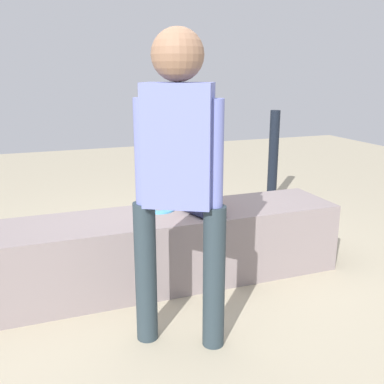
# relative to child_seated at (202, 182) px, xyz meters

# --- Properties ---
(ground_plane) EXTENTS (12.00, 12.00, 0.00)m
(ground_plane) POSITION_rel_child_seated_xyz_m (-0.27, 0.02, -0.73)
(ground_plane) COLOR tan
(concrete_ledge) EXTENTS (2.57, 0.57, 0.52)m
(concrete_ledge) POSITION_rel_child_seated_xyz_m (-0.27, 0.02, -0.47)
(concrete_ledge) COLOR gray
(concrete_ledge) RESTS_ON ground_plane
(child_seated) EXTENTS (0.29, 0.35, 0.48)m
(child_seated) POSITION_rel_child_seated_xyz_m (0.00, 0.00, 0.00)
(child_seated) COLOR #212546
(child_seated) RESTS_ON concrete_ledge
(adult_standing) EXTENTS (0.45, 0.35, 1.70)m
(adult_standing) POSITION_rel_child_seated_xyz_m (-0.42, -0.73, 0.29)
(adult_standing) COLOR #28353C
(adult_standing) RESTS_ON ground_plane
(cake_plate) EXTENTS (0.22, 0.22, 0.07)m
(cake_plate) POSITION_rel_child_seated_xyz_m (-0.28, 0.12, -0.19)
(cake_plate) COLOR #4CA5D8
(cake_plate) RESTS_ON concrete_ledge
(gift_bag) EXTENTS (0.18, 0.08, 0.30)m
(gift_bag) POSITION_rel_child_seated_xyz_m (-0.95, 0.52, -0.59)
(gift_bag) COLOR #4C99E0
(gift_bag) RESTS_ON ground_plane
(railing_post) EXTENTS (0.36, 0.36, 1.07)m
(railing_post) POSITION_rel_child_seated_xyz_m (1.46, 1.47, -0.33)
(railing_post) COLOR black
(railing_post) RESTS_ON ground_plane
(water_bottle_near_gift) EXTENTS (0.07, 0.07, 0.20)m
(water_bottle_near_gift) POSITION_rel_child_seated_xyz_m (-1.11, 0.73, -0.64)
(water_bottle_near_gift) COLOR silver
(water_bottle_near_gift) RESTS_ON ground_plane
(water_bottle_far_side) EXTENTS (0.07, 0.07, 0.23)m
(water_bottle_far_side) POSITION_rel_child_seated_xyz_m (-0.87, 0.93, -0.62)
(water_bottle_far_side) COLOR silver
(water_bottle_far_side) RESTS_ON ground_plane
(party_cup_red) EXTENTS (0.08, 0.08, 0.09)m
(party_cup_red) POSITION_rel_child_seated_xyz_m (-0.64, 0.58, -0.68)
(party_cup_red) COLOR red
(party_cup_red) RESTS_ON ground_plane
(cake_box_white) EXTENTS (0.34, 0.28, 0.12)m
(cake_box_white) POSITION_rel_child_seated_xyz_m (-0.48, 1.40, -0.67)
(cake_box_white) COLOR white
(cake_box_white) RESTS_ON ground_plane
(handbag_black_leather) EXTENTS (0.27, 0.13, 0.32)m
(handbag_black_leather) POSITION_rel_child_seated_xyz_m (-1.37, 0.87, -0.61)
(handbag_black_leather) COLOR black
(handbag_black_leather) RESTS_ON ground_plane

